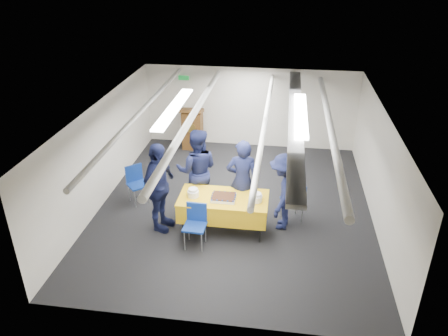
{
  "coord_description": "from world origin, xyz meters",
  "views": [
    {
      "loc": [
        0.95,
        -8.4,
        5.24
      ],
      "look_at": [
        -0.22,
        -0.2,
        1.05
      ],
      "focal_mm": 35.0,
      "sensor_mm": 36.0,
      "label": 1
    }
  ],
  "objects": [
    {
      "name": "chair_near",
      "position": [
        -0.59,
        -1.49,
        0.53
      ],
      "size": [
        0.44,
        0.44,
        0.87
      ],
      "color": "gray",
      "rests_on": "ground"
    },
    {
      "name": "plate_stack_right",
      "position": [
        0.54,
        -0.99,
        0.85
      ],
      "size": [
        0.23,
        0.23,
        0.18
      ],
      "color": "white",
      "rests_on": "serving_table"
    },
    {
      "name": "ground",
      "position": [
        0.0,
        0.0,
        0.0
      ],
      "size": [
        7.0,
        7.0,
        0.0
      ],
      "primitive_type": "plane",
      "color": "black",
      "rests_on": "ground"
    },
    {
      "name": "sailor_b",
      "position": [
        -0.81,
        -0.2,
        0.95
      ],
      "size": [
        1.0,
        0.82,
        1.89
      ],
      "primitive_type": "imported",
      "rotation": [
        0.0,
        0.0,
        3.26
      ],
      "color": "black",
      "rests_on": "ground"
    },
    {
      "name": "sailor_c",
      "position": [
        -1.42,
        -1.06,
        0.95
      ],
      "size": [
        0.72,
        1.19,
        1.9
      ],
      "primitive_type": "imported",
      "rotation": [
        0.0,
        0.0,
        1.32
      ],
      "color": "black",
      "rests_on": "ground"
    },
    {
      "name": "serving_table",
      "position": [
        -0.13,
        -0.94,
        0.56
      ],
      "size": [
        1.79,
        0.92,
        0.77
      ],
      "color": "black",
      "rests_on": "ground"
    },
    {
      "name": "sailor_d",
      "position": [
        1.05,
        -0.64,
        0.82
      ],
      "size": [
        0.78,
        1.15,
        1.65
      ],
      "primitive_type": "imported",
      "rotation": [
        0.0,
        0.0,
        -1.73
      ],
      "color": "black",
      "rests_on": "ground"
    },
    {
      "name": "chair_right",
      "position": [
        1.34,
        -0.32,
        0.53
      ],
      "size": [
        0.55,
        0.55,
        0.87
      ],
      "color": "gray",
      "rests_on": "ground"
    },
    {
      "name": "sheet_cake",
      "position": [
        -0.11,
        -1.02,
        0.81
      ],
      "size": [
        0.49,
        0.38,
        0.09
      ],
      "color": "white",
      "rests_on": "serving_table"
    },
    {
      "name": "plate_stack_left",
      "position": [
        -0.73,
        -0.99,
        0.85
      ],
      "size": [
        0.23,
        0.23,
        0.18
      ],
      "color": "white",
      "rests_on": "serving_table"
    },
    {
      "name": "sailor_a",
      "position": [
        0.2,
        -0.47,
        0.92
      ],
      "size": [
        0.7,
        0.49,
        1.83
      ],
      "primitive_type": "imported",
      "rotation": [
        0.0,
        0.0,
        3.22
      ],
      "color": "black",
      "rests_on": "ground"
    },
    {
      "name": "chair_left",
      "position": [
        -2.25,
        -0.07,
        0.53
      ],
      "size": [
        0.59,
        0.59,
        0.87
      ],
      "color": "gray",
      "rests_on": "ground"
    },
    {
      "name": "podium",
      "position": [
        -1.6,
        3.05,
        0.61
      ],
      "size": [
        0.62,
        0.53,
        1.25
      ],
      "color": "brown",
      "rests_on": "ground"
    },
    {
      "name": "room_shell",
      "position": [
        0.09,
        0.41,
        1.81
      ],
      "size": [
        6.0,
        7.0,
        2.3
      ],
      "color": "silver",
      "rests_on": "ground"
    }
  ]
}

